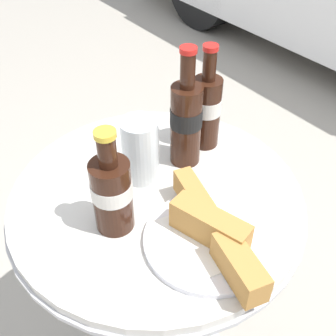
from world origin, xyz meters
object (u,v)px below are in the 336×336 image
object	(u,v)px
cola_bottle_center	(186,120)
drinking_glass	(140,153)
cola_bottle_right	(206,108)
bistro_table	(158,257)
lunch_plate_near	(212,234)
cola_bottle_left	(112,191)

from	to	relation	value
cola_bottle_center	drinking_glass	bearing A→B (deg)	-96.66
cola_bottle_right	cola_bottle_center	size ratio (longest dim) A/B	0.91
bistro_table	lunch_plate_near	world-z (taller)	lunch_plate_near
cola_bottle_right	cola_bottle_center	distance (m)	0.08
bistro_table	cola_bottle_right	bearing A→B (deg)	110.03
cola_bottle_right	drinking_glass	world-z (taller)	cola_bottle_right
cola_bottle_center	drinking_glass	size ratio (longest dim) A/B	1.91
lunch_plate_near	drinking_glass	bearing A→B (deg)	179.22
bistro_table	cola_bottle_left	bearing A→B (deg)	-79.11
bistro_table	drinking_glass	bearing A→B (deg)	174.99
bistro_table	lunch_plate_near	size ratio (longest dim) A/B	2.48
cola_bottle_left	cola_bottle_center	bearing A→B (deg)	107.23
bistro_table	cola_bottle_right	world-z (taller)	cola_bottle_right
cola_bottle_right	drinking_glass	xyz separation A→B (m)	(0.01, -0.18, -0.03)
bistro_table	cola_bottle_center	bearing A→B (deg)	113.03
cola_bottle_left	bistro_table	bearing A→B (deg)	100.89
bistro_table	drinking_glass	distance (m)	0.28
cola_bottle_left	lunch_plate_near	distance (m)	0.19
drinking_glass	cola_bottle_right	bearing A→B (deg)	92.44
bistro_table	cola_bottle_center	world-z (taller)	cola_bottle_center
cola_bottle_center	bistro_table	bearing A→B (deg)	-66.97
bistro_table	cola_bottle_right	xyz separation A→B (m)	(-0.07, 0.18, 0.30)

